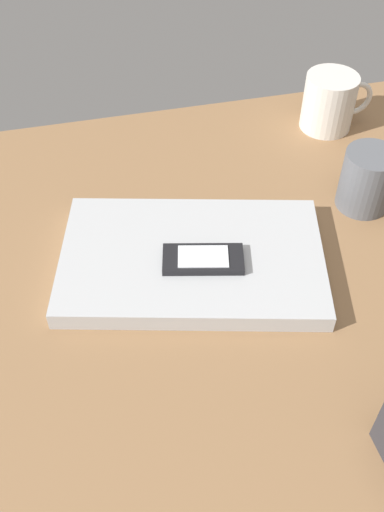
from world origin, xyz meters
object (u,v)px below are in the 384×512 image
cell_phone_on_laptop (203,259)px  pen_cup (367,180)px  laptop_closed (192,260)px  coffee_mug (330,102)px

cell_phone_on_laptop → pen_cup: (26.63, 8.38, 1.52)cm
laptop_closed → pen_cup: (27.69, 6.59, 3.30)cm
pen_cup → coffee_mug: size_ratio=0.75×
cell_phone_on_laptop → coffee_mug: 41.00cm
cell_phone_on_laptop → coffee_mug: coffee_mug is taller
cell_phone_on_laptop → coffee_mug: size_ratio=0.93×
laptop_closed → cell_phone_on_laptop: size_ratio=3.06×
pen_cup → coffee_mug: (2.59, 20.33, 0.15)cm
laptop_closed → coffee_mug: size_ratio=2.86×
laptop_closed → cell_phone_on_laptop: cell_phone_on_laptop is taller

